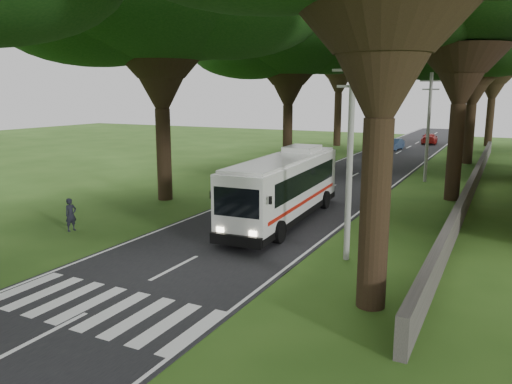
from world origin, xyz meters
TOP-DOWN VIEW (x-y plane):
  - ground at (0.00, 0.00)m, footprint 140.00×140.00m
  - road at (0.00, 25.00)m, footprint 8.00×120.00m
  - crosswalk at (0.00, -2.00)m, footprint 8.00×3.00m
  - property_wall at (9.00, 24.00)m, footprint 0.35×50.00m
  - pole_near at (5.50, 6.00)m, footprint 1.60×0.24m
  - pole_mid at (5.50, 26.00)m, footprint 1.60×0.24m
  - pole_far at (5.50, 46.00)m, footprint 1.60×0.24m
  - tree_l_mida at (-8.00, 12.00)m, footprint 15.26×15.26m
  - tree_l_midb at (-7.50, 30.00)m, footprint 14.57×14.57m
  - tree_l_far at (-8.50, 48.00)m, footprint 14.45×14.45m
  - tree_r_midb at (7.50, 38.00)m, footprint 16.07×16.07m
  - tree_r_far at (8.50, 56.00)m, footprint 14.89×14.89m
  - coach_bus at (0.80, 10.50)m, footprint 3.18×11.49m
  - distant_car_a at (-1.75, 38.66)m, footprint 2.96×4.66m
  - distant_car_b at (-1.04, 46.17)m, footprint 1.79×4.05m
  - distant_car_c at (1.60, 55.43)m, footprint 2.22×4.71m
  - pedestrian at (-7.57, 4.04)m, footprint 0.47×0.64m

SIDE VIEW (x-z plane):
  - ground at x=0.00m, z-range 0.00..0.00m
  - crosswalk at x=0.00m, z-range -0.01..0.01m
  - road at x=0.00m, z-range -0.01..0.03m
  - property_wall at x=9.00m, z-range 0.00..1.20m
  - distant_car_b at x=-1.04m, z-range 0.03..1.32m
  - distant_car_c at x=1.60m, z-range 0.03..1.36m
  - distant_car_a at x=-1.75m, z-range 0.03..1.51m
  - pedestrian at x=-7.57m, z-range 0.00..1.61m
  - coach_bus at x=0.80m, z-range 0.13..3.48m
  - pole_near at x=5.50m, z-range 0.18..8.18m
  - pole_mid at x=5.50m, z-range 0.18..8.18m
  - pole_far at x=5.50m, z-range 0.18..8.18m
  - tree_l_midb at x=-7.50m, z-range 3.87..18.00m
  - tree_r_midb at x=7.50m, z-range 3.81..18.38m
  - tree_l_mida at x=-8.00m, z-range 4.01..18.70m
  - tree_r_far at x=8.50m, z-range 4.25..19.29m
  - tree_l_far at x=-8.50m, z-range 5.01..21.49m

